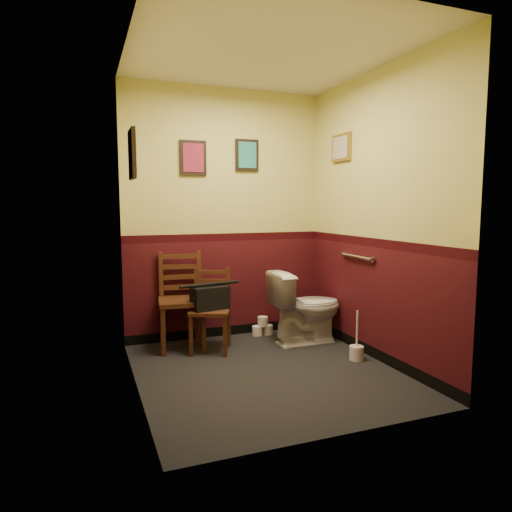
# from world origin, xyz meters

# --- Properties ---
(floor) EXTENTS (2.20, 2.40, 0.00)m
(floor) POSITION_xyz_m (0.00, 0.00, 0.00)
(floor) COLOR black
(floor) RESTS_ON ground
(ceiling) EXTENTS (2.20, 2.40, 0.00)m
(ceiling) POSITION_xyz_m (0.00, 0.00, 2.70)
(ceiling) COLOR silver
(ceiling) RESTS_ON ground
(wall_back) EXTENTS (2.20, 0.00, 2.70)m
(wall_back) POSITION_xyz_m (0.00, 1.20, 1.35)
(wall_back) COLOR #3C0C13
(wall_back) RESTS_ON ground
(wall_front) EXTENTS (2.20, 0.00, 2.70)m
(wall_front) POSITION_xyz_m (0.00, -1.20, 1.35)
(wall_front) COLOR #3C0C13
(wall_front) RESTS_ON ground
(wall_left) EXTENTS (0.00, 2.40, 2.70)m
(wall_left) POSITION_xyz_m (-1.10, 0.00, 1.35)
(wall_left) COLOR #3C0C13
(wall_left) RESTS_ON ground
(wall_right) EXTENTS (0.00, 2.40, 2.70)m
(wall_right) POSITION_xyz_m (1.10, 0.00, 1.35)
(wall_right) COLOR #3C0C13
(wall_right) RESTS_ON ground
(grab_bar) EXTENTS (0.05, 0.56, 0.06)m
(grab_bar) POSITION_xyz_m (1.07, 0.25, 0.95)
(grab_bar) COLOR silver
(grab_bar) RESTS_ON wall_right
(framed_print_back_a) EXTENTS (0.28, 0.04, 0.36)m
(framed_print_back_a) POSITION_xyz_m (-0.35, 1.18, 1.95)
(framed_print_back_a) COLOR black
(framed_print_back_a) RESTS_ON wall_back
(framed_print_back_b) EXTENTS (0.26, 0.04, 0.34)m
(framed_print_back_b) POSITION_xyz_m (0.25, 1.18, 2.00)
(framed_print_back_b) COLOR black
(framed_print_back_b) RESTS_ON wall_back
(framed_print_left) EXTENTS (0.04, 0.30, 0.38)m
(framed_print_left) POSITION_xyz_m (-1.08, 0.10, 1.85)
(framed_print_left) COLOR black
(framed_print_left) RESTS_ON wall_left
(framed_print_right) EXTENTS (0.04, 0.34, 0.28)m
(framed_print_right) POSITION_xyz_m (1.08, 0.60, 2.05)
(framed_print_right) COLOR olive
(framed_print_right) RESTS_ON wall_right
(toilet) EXTENTS (0.78, 0.45, 0.76)m
(toilet) POSITION_xyz_m (0.72, 0.65, 0.38)
(toilet) COLOR white
(toilet) RESTS_ON floor
(toilet_brush) EXTENTS (0.13, 0.13, 0.48)m
(toilet_brush) POSITION_xyz_m (0.92, -0.02, 0.08)
(toilet_brush) COLOR silver
(toilet_brush) RESTS_ON floor
(chair_left) EXTENTS (0.51, 0.51, 0.98)m
(chair_left) POSITION_xyz_m (-0.54, 0.96, 0.49)
(chair_left) COLOR #522C18
(chair_left) RESTS_ON floor
(chair_right) EXTENTS (0.51, 0.51, 0.82)m
(chair_right) POSITION_xyz_m (-0.29, 0.76, 0.41)
(chair_right) COLOR #522C18
(chair_right) RESTS_ON floor
(handbag) EXTENTS (0.39, 0.25, 0.27)m
(handbag) POSITION_xyz_m (-0.31, 0.73, 0.55)
(handbag) COLOR black
(handbag) RESTS_ON chair_right
(tp_stack) EXTENTS (0.24, 0.13, 0.21)m
(tp_stack) POSITION_xyz_m (0.39, 1.07, 0.09)
(tp_stack) COLOR silver
(tp_stack) RESTS_ON floor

